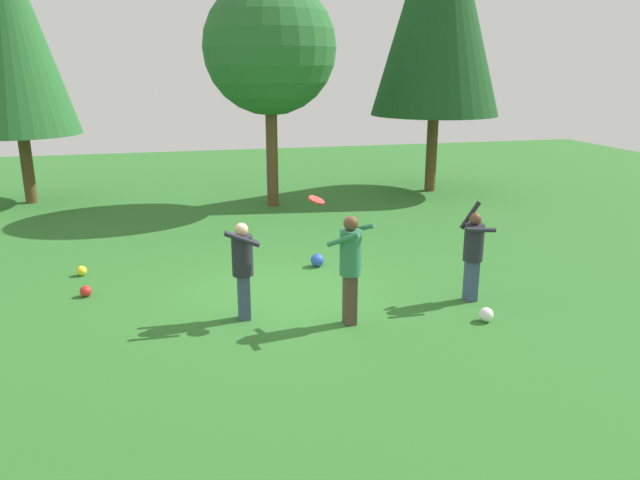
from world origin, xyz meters
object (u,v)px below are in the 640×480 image
at_px(ball_red, 86,291).
at_px(ball_yellow, 82,271).
at_px(frisbee, 317,200).
at_px(tree_center, 270,48).
at_px(person_thrower, 473,249).
at_px(ball_blue, 317,260).
at_px(ball_white, 486,315).
at_px(tree_far_left, 8,28).
at_px(person_catcher, 243,263).
at_px(person_bystander, 350,261).

bearing_deg(ball_red, ball_yellow, 100.35).
bearing_deg(frisbee, ball_red, 155.57).
bearing_deg(tree_center, ball_red, -124.65).
distance_m(person_thrower, ball_blue, 3.37).
relative_size(ball_white, tree_far_left, 0.03).
bearing_deg(ball_red, frisbee, -24.43).
distance_m(person_thrower, tree_center, 9.24).
distance_m(ball_yellow, ball_white, 7.71).
xyz_separation_m(person_thrower, ball_yellow, (-6.83, 3.00, -0.84)).
xyz_separation_m(frisbee, ball_yellow, (-4.06, 2.95, -1.84)).
height_order(ball_red, tree_center, tree_center).
relative_size(person_thrower, ball_yellow, 8.65).
xyz_separation_m(ball_white, tree_center, (-1.94, 9.19, 4.33)).
height_order(frisbee, tree_center, tree_center).
distance_m(frisbee, tree_far_left, 12.53).
xyz_separation_m(frisbee, ball_white, (2.58, -0.96, -1.82)).
distance_m(person_catcher, ball_red, 3.24).
height_order(person_thrower, ball_blue, person_thrower).
xyz_separation_m(ball_blue, tree_far_left, (-6.98, 7.95, 4.86)).
bearing_deg(person_thrower, person_bystander, 12.15).
bearing_deg(tree_far_left, ball_blue, -48.73).
bearing_deg(ball_red, person_thrower, -15.19).
bearing_deg(person_catcher, frisbee, 0.00).
relative_size(ball_blue, tree_far_left, 0.03).
height_order(ball_blue, ball_white, ball_blue).
relative_size(person_bystander, ball_white, 7.51).
relative_size(frisbee, tree_center, 0.06).
bearing_deg(ball_yellow, ball_blue, -6.82).
distance_m(ball_red, ball_yellow, 1.22).
bearing_deg(ball_white, person_catcher, 164.48).
bearing_deg(person_bystander, frisbee, 0.00).
distance_m(person_thrower, ball_red, 6.90).
xyz_separation_m(person_catcher, ball_blue, (1.78, 2.31, -0.82)).
xyz_separation_m(person_catcher, tree_center, (1.84, 8.14, 3.49)).
xyz_separation_m(person_thrower, ball_red, (-6.61, 1.79, -0.83)).
bearing_deg(tree_center, tree_far_left, 163.30).
xyz_separation_m(frisbee, ball_red, (-3.84, 1.74, -1.84)).
relative_size(person_catcher, ball_yellow, 8.03).
bearing_deg(ball_yellow, ball_red, -79.65).
bearing_deg(ball_blue, person_thrower, -48.22).
distance_m(ball_red, ball_white, 6.97).
bearing_deg(ball_blue, frisbee, -103.77).
distance_m(ball_yellow, tree_center, 8.30).
distance_m(person_thrower, ball_yellow, 7.50).
height_order(person_catcher, tree_far_left, tree_far_left).
height_order(ball_white, tree_far_left, tree_far_left).
distance_m(person_bystander, ball_white, 2.40).
relative_size(person_catcher, frisbee, 4.39).
bearing_deg(ball_white, ball_blue, 120.75).
distance_m(ball_blue, tree_far_left, 11.64).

